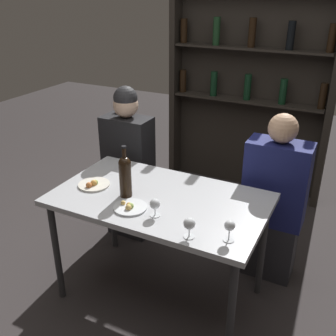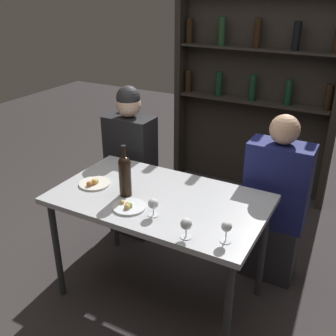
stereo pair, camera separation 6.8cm
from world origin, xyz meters
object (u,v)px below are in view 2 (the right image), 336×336
(wine_glass_0, at_px, (227,228))
(wine_glass_1, at_px, (153,204))
(wine_glass_2, at_px, (186,225))
(seated_person_left, at_px, (131,166))
(food_plate_1, at_px, (129,206))
(seated_person_right, at_px, (275,206))
(wine_bottle, at_px, (125,174))
(food_plate_0, at_px, (94,183))

(wine_glass_0, bearing_deg, wine_glass_1, 174.97)
(wine_glass_2, xyz_separation_m, seated_person_left, (-0.93, 0.88, -0.23))
(food_plate_1, xyz_separation_m, seated_person_right, (0.69, 0.78, -0.21))
(wine_glass_0, height_order, seated_person_right, seated_person_right)
(wine_glass_0, height_order, wine_glass_1, wine_glass_0)
(wine_bottle, height_order, seated_person_right, seated_person_right)
(wine_glass_2, relative_size, food_plate_0, 0.55)
(food_plate_1, distance_m, seated_person_right, 1.06)
(wine_glass_2, bearing_deg, wine_bottle, 156.78)
(seated_person_right, bearing_deg, wine_bottle, -140.20)
(wine_glass_0, xyz_separation_m, food_plate_0, (-0.99, 0.18, -0.07))
(wine_bottle, relative_size, food_plate_0, 1.61)
(food_plate_0, bearing_deg, wine_glass_1, -14.75)
(wine_bottle, distance_m, food_plate_1, 0.21)
(wine_bottle, height_order, wine_glass_1, wine_bottle)
(wine_glass_0, relative_size, food_plate_1, 0.59)
(wine_glass_0, relative_size, food_plate_0, 0.57)
(wine_glass_0, bearing_deg, seated_person_right, 85.72)
(wine_bottle, bearing_deg, food_plate_1, -49.90)
(wine_glass_2, bearing_deg, wine_glass_0, 18.46)
(wine_glass_0, distance_m, food_plate_0, 1.01)
(wine_glass_1, relative_size, food_plate_1, 0.54)
(wine_glass_0, bearing_deg, food_plate_1, 176.24)
(food_plate_0, distance_m, seated_person_left, 0.67)
(wine_glass_1, distance_m, wine_glass_2, 0.28)
(wine_bottle, distance_m, wine_glass_0, 0.75)
(wine_glass_0, bearing_deg, seated_person_left, 143.99)
(wine_bottle, bearing_deg, food_plate_0, 176.13)
(wine_glass_2, distance_m, food_plate_0, 0.83)
(wine_glass_1, relative_size, wine_glass_2, 0.94)
(wine_glass_1, xyz_separation_m, food_plate_1, (-0.17, 0.00, -0.06))
(food_plate_0, bearing_deg, wine_glass_0, -10.37)
(wine_glass_1, height_order, seated_person_right, seated_person_right)
(food_plate_1, relative_size, seated_person_right, 0.16)
(wine_bottle, height_order, wine_glass_2, wine_bottle)
(wine_glass_0, distance_m, seated_person_right, 0.87)
(wine_glass_2, xyz_separation_m, food_plate_0, (-0.79, 0.25, -0.07))
(seated_person_right, bearing_deg, wine_glass_2, -106.14)
(seated_person_left, bearing_deg, wine_glass_2, -43.47)
(wine_glass_2, bearing_deg, food_plate_0, 162.80)
(wine_glass_2, distance_m, food_plate_1, 0.45)
(seated_person_left, distance_m, seated_person_right, 1.19)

